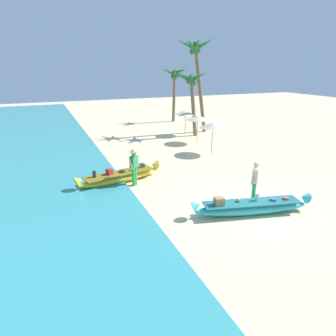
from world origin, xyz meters
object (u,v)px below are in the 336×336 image
palm_tree_tall_inland (191,83)px  palm_tree_leaning_seaward (197,57)px  person_tourist_customer (255,181)px  palm_tree_mid_cluster (175,78)px  person_vendor_hatted (134,164)px  boat_cyan_foreground (251,207)px  boat_yellow_midground (120,177)px

palm_tree_tall_inland → palm_tree_leaning_seaward: bearing=46.6°
palm_tree_tall_inland → person_tourist_customer: bearing=-105.5°
person_tourist_customer → palm_tree_tall_inland: size_ratio=0.36×
person_tourist_customer → palm_tree_leaning_seaward: size_ratio=0.24×
person_tourist_customer → palm_tree_mid_cluster: bearing=75.1°
palm_tree_leaning_seaward → person_vendor_hatted: bearing=-131.0°
boat_cyan_foreground → palm_tree_leaning_seaward: bearing=70.5°
boat_yellow_midground → boat_cyan_foreground: bearing=-54.0°
palm_tree_tall_inland → palm_tree_leaning_seaward: size_ratio=0.67×
boat_cyan_foreground → palm_tree_leaning_seaward: size_ratio=0.63×
palm_tree_tall_inland → person_vendor_hatted: bearing=-130.7°
boat_yellow_midground → person_tourist_customer: (4.14, -4.35, 0.73)m
palm_tree_tall_inland → palm_tree_leaning_seaward: palm_tree_leaning_seaward is taller
boat_cyan_foreground → boat_yellow_midground: size_ratio=1.06×
person_vendor_hatted → person_tourist_customer: 5.17m
boat_yellow_midground → palm_tree_tall_inland: bearing=44.8°
boat_yellow_midground → palm_tree_mid_cluster: (8.93, 13.64, 3.81)m
palm_tree_leaning_seaward → person_tourist_customer: bearing=-108.1°
boat_cyan_foreground → person_vendor_hatted: size_ratio=2.63×
person_vendor_hatted → boat_yellow_midground: bearing=127.4°
person_vendor_hatted → palm_tree_leaning_seaward: bearing=49.0°
person_tourist_customer → palm_tree_mid_cluster: 18.87m
person_tourist_customer → palm_tree_leaning_seaward: 14.11m
palm_tree_mid_cluster → boat_yellow_midground: bearing=-123.2°
boat_cyan_foreground → palm_tree_mid_cluster: (5.34, 18.58, 3.81)m
boat_yellow_midground → person_tourist_customer: size_ratio=2.42×
person_tourist_customer → palm_tree_tall_inland: (3.25, 11.68, 2.91)m
person_tourist_customer → palm_tree_mid_cluster: (4.79, 17.99, 3.08)m
palm_tree_tall_inland → palm_tree_leaning_seaward: 2.26m
palm_tree_leaning_seaward → palm_tree_mid_cluster: bearing=83.1°
boat_cyan_foreground → boat_yellow_midground: (-3.59, 4.94, -0.00)m
person_vendor_hatted → palm_tree_mid_cluster: bearing=59.5°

